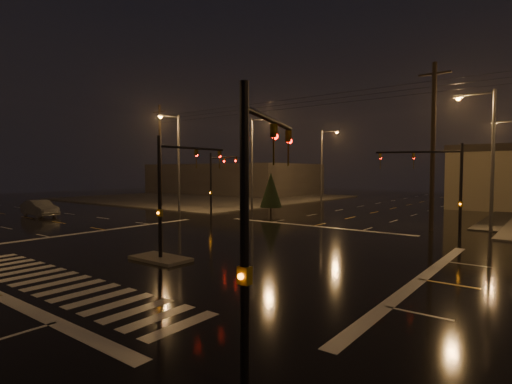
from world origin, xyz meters
The scene contains 18 objects.
ground centered at (0.00, 0.00, 0.00)m, with size 140.00×140.00×0.00m, color black.
sidewalk_nw centered at (-30.00, 30.00, 0.06)m, with size 36.00×36.00×0.12m, color #494741.
median_island centered at (0.00, -4.00, 0.07)m, with size 3.00×1.60×0.15m, color #494741.
crosswalk centered at (0.00, -9.00, 0.01)m, with size 15.00×2.60×0.01m, color beige.
stop_bar_far centered at (0.00, 11.00, 0.01)m, with size 16.00×0.50×0.01m, color beige.
commercial_block centered at (-35.00, 42.00, 2.80)m, with size 30.00×18.00×5.60m, color #3A3533.
signal_mast_median centered at (0.00, -3.07, 3.75)m, with size 0.25×4.59×6.00m.
signal_mast_ne centered at (9.50, 10.14, 3.79)m, with size 4.84×1.86×6.00m.
signal_mast_nw centered at (-9.50, 10.14, 3.79)m, with size 4.84×1.86×6.00m.
signal_mast_se centered at (10.23, -9.75, 3.71)m, with size 1.55×3.87×6.00m.
streetlight_1 centered at (-11.18, 18.00, 5.80)m, with size 2.77×0.32×10.00m.
streetlight_2 centered at (-11.18, 34.00, 5.80)m, with size 2.77×0.32×10.00m.
streetlight_3 centered at (11.18, 16.00, 5.80)m, with size 2.77×0.32×10.00m.
streetlight_5 centered at (-16.00, 11.18, 5.80)m, with size 0.32×2.77×10.00m.
utility_pole_0 centered at (-22.00, 14.00, 6.13)m, with size 2.20×0.32×12.00m.
utility_pole_1 centered at (8.00, 14.00, 6.13)m, with size 2.20×0.32×12.00m.
conifer_3 centered at (-7.60, 16.07, 2.42)m, with size 2.21×2.21×4.15m.
car_crossing centered at (-23.87, 1.12, 0.79)m, with size 1.66×4.77×1.57m, color #595D61.
Camera 1 is at (15.27, -16.40, 4.31)m, focal length 28.00 mm.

